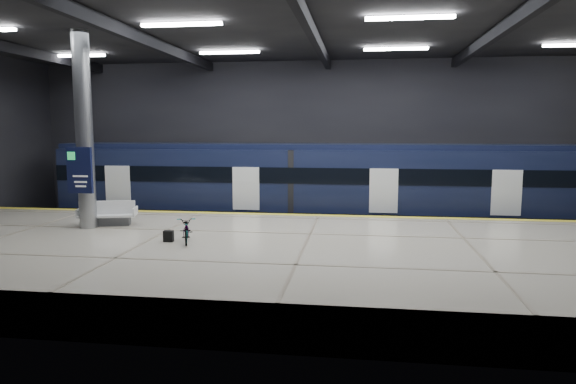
# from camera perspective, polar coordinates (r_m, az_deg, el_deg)

# --- Properties ---
(ground) EXTENTS (30.00, 30.00, 0.00)m
(ground) POSITION_cam_1_polar(r_m,az_deg,el_deg) (18.62, 2.78, -7.36)
(ground) COLOR black
(ground) RESTS_ON ground
(room_shell) EXTENTS (30.10, 16.10, 8.05)m
(room_shell) POSITION_cam_1_polar(r_m,az_deg,el_deg) (18.07, 2.88, 10.49)
(room_shell) COLOR black
(room_shell) RESTS_ON ground
(platform) EXTENTS (30.00, 11.00, 1.10)m
(platform) POSITION_cam_1_polar(r_m,az_deg,el_deg) (16.07, 1.97, -7.66)
(platform) COLOR beige
(platform) RESTS_ON ground
(safety_strip) EXTENTS (30.00, 0.40, 0.01)m
(safety_strip) POSITION_cam_1_polar(r_m,az_deg,el_deg) (21.07, 3.47, -2.59)
(safety_strip) COLOR yellow
(safety_strip) RESTS_ON platform
(rails) EXTENTS (30.00, 1.52, 0.16)m
(rails) POSITION_cam_1_polar(r_m,az_deg,el_deg) (23.96, 3.98, -3.92)
(rails) COLOR gray
(rails) RESTS_ON ground
(train) EXTENTS (29.40, 2.84, 3.79)m
(train) POSITION_cam_1_polar(r_m,az_deg,el_deg) (23.60, 7.51, 0.73)
(train) COLOR black
(train) RESTS_ON ground
(bench) EXTENTS (2.20, 1.35, 0.91)m
(bench) POSITION_cam_1_polar(r_m,az_deg,el_deg) (20.00, -19.41, -2.59)
(bench) COLOR #595B60
(bench) RESTS_ON platform
(bicycle) EXTENTS (1.01, 1.67, 0.83)m
(bicycle) POSITION_cam_1_polar(r_m,az_deg,el_deg) (16.35, -11.19, -4.07)
(bicycle) COLOR #99999E
(bicycle) RESTS_ON platform
(pannier_bag) EXTENTS (0.30, 0.18, 0.35)m
(pannier_bag) POSITION_cam_1_polar(r_m,az_deg,el_deg) (16.60, -13.13, -4.80)
(pannier_bag) COLOR black
(pannier_bag) RESTS_ON platform
(info_column) EXTENTS (0.90, 0.78, 6.90)m
(info_column) POSITION_cam_1_polar(r_m,az_deg,el_deg) (19.48, -21.73, 6.06)
(info_column) COLOR #9EA0A5
(info_column) RESTS_ON platform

